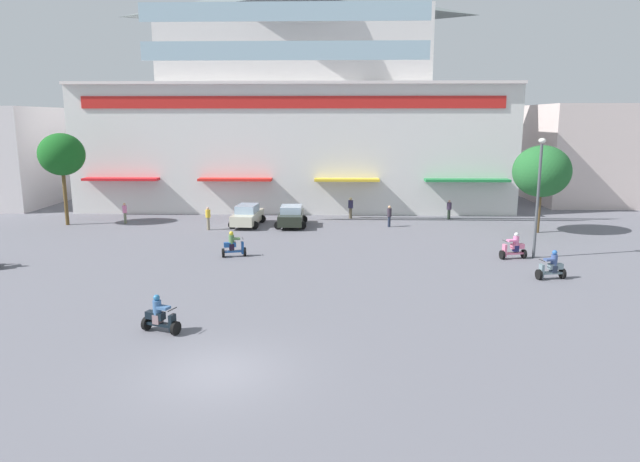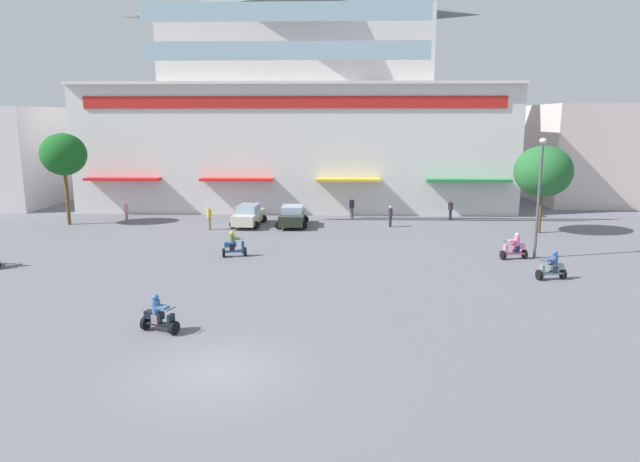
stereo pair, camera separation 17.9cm
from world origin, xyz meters
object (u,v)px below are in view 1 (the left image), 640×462
Objects in this scene: pedestrian_2 at (389,215)px; streetlamp_near at (538,189)px; parked_car_1 at (291,216)px; pedestrian_1 at (125,212)px; pedestrian_3 at (208,217)px; scooter_rider_3 at (552,267)px; parked_car_0 at (247,215)px; pedestrian_4 at (449,208)px; scooter_rider_5 at (514,248)px; scooter_rider_2 at (233,246)px; scooter_rider_4 at (160,317)px; plaza_tree_0 at (62,155)px; plaza_tree_1 at (542,171)px; pedestrian_0 at (351,207)px.

streetlamp_near reaches higher than pedestrian_2.
parked_car_1 is 2.56× the size of pedestrian_2.
pedestrian_3 reaches higher than pedestrian_1.
pedestrian_1 is 0.95× the size of pedestrian_3.
parked_car_0 is at bearing 141.50° from scooter_rider_3.
pedestrian_3 is at bearing -164.60° from pedestrian_4.
scooter_rider_5 is 0.97× the size of pedestrian_1.
scooter_rider_2 is 0.97× the size of scooter_rider_4.
parked_car_0 is at bearing -3.85° from pedestrian_1.
plaza_tree_0 is 29.96m from pedestrian_4.
pedestrian_2 is at bearing -0.92° from parked_car_0.
scooter_rider_4 is 20.62m from scooter_rider_5.
streetlamp_near is (7.52, -9.32, 3.08)m from pedestrian_2.
plaza_tree_0 reaches higher than scooter_rider_2.
scooter_rider_4 is at bearing -145.93° from streetlamp_near.
plaza_tree_0 is 33.27m from streetlamp_near.
streetlamp_near is at bearing -110.36° from plaza_tree_1.
scooter_rider_3 is (14.21, -13.82, -0.17)m from parked_car_1.
parked_car_0 is 2.92× the size of scooter_rider_2.
scooter_rider_2 is at bearing -138.97° from pedestrian_4.
scooter_rider_4 is at bearing -121.97° from pedestrian_4.
scooter_rider_5 is at bearing -56.71° from pedestrian_2.
plaza_tree_0 is at bearing 179.80° from parked_car_1.
plaza_tree_0 is 4.42× the size of scooter_rider_5.
plaza_tree_1 is at bearing 62.61° from scooter_rider_5.
scooter_rider_2 is at bearing -45.33° from pedestrian_1.
plaza_tree_1 reaches higher than pedestrian_0.
plaza_tree_1 is (34.67, -1.93, -0.96)m from plaza_tree_0.
plaza_tree_1 is 3.82× the size of pedestrian_2.
parked_car_0 is 2.78× the size of pedestrian_1.
scooter_rider_3 is 0.96× the size of pedestrian_4.
plaza_tree_0 is at bearing -170.81° from pedestrian_0.
scooter_rider_3 is at bearing -84.00° from pedestrian_4.
parked_car_1 is 2.45× the size of pedestrian_3.
pedestrian_4 reaches higher than scooter_rider_4.
scooter_rider_5 is at bearing -84.75° from pedestrian_4.
pedestrian_1 is at bearing -173.98° from pedestrian_4.
scooter_rider_2 is at bearing -179.18° from streetlamp_near.
plaza_tree_0 reaches higher than pedestrian_1.
pedestrian_3 is at bearing 179.40° from plaza_tree_1.
pedestrian_1 is (-26.45, 10.38, 0.27)m from scooter_rider_5.
plaza_tree_0 is 4.31× the size of pedestrian_1.
streetlamp_near reaches higher than parked_car_1.
parked_car_0 reaches higher than parked_car_1.
scooter_rider_2 is 0.98× the size of pedestrian_4.
plaza_tree_0 is at bearing -179.80° from parked_car_0.
plaza_tree_1 is 8.19m from pedestrian_4.
pedestrian_1 is at bearing 175.08° from plaza_tree_1.
pedestrian_0 is 0.25× the size of streetlamp_near.
streetlamp_near is at bearing 11.44° from scooter_rider_5.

